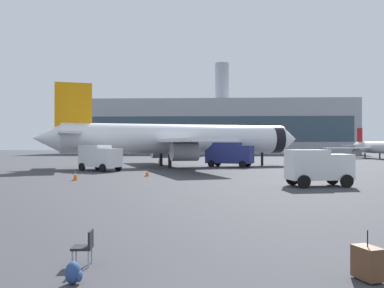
{
  "coord_description": "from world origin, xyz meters",
  "views": [
    {
      "loc": [
        -0.04,
        -4.67,
        2.98
      ],
      "look_at": [
        -1.7,
        29.74,
        3.0
      ],
      "focal_mm": 38.65,
      "sensor_mm": 36.0,
      "label": 1
    }
  ],
  "objects_px": {
    "airplane_at_gate": "(178,139)",
    "airplane_taxiing": "(375,147)",
    "service_truck": "(100,157)",
    "safety_cone_near": "(159,161)",
    "fuel_truck": "(229,153)",
    "safety_cone_mid": "(147,173)",
    "safety_cone_far": "(75,175)",
    "rolling_suitcase": "(368,263)",
    "gate_chair": "(85,245)",
    "traveller_backpack": "(74,273)",
    "cargo_van": "(318,166)"
  },
  "relations": [
    {
      "from": "safety_cone_far",
      "to": "gate_chair",
      "type": "relative_size",
      "value": 0.94
    },
    {
      "from": "rolling_suitcase",
      "to": "airplane_taxiing",
      "type": "bearing_deg",
      "value": 68.78
    },
    {
      "from": "service_truck",
      "to": "safety_cone_far",
      "type": "height_order",
      "value": "service_truck"
    },
    {
      "from": "safety_cone_mid",
      "to": "rolling_suitcase",
      "type": "distance_m",
      "value": 30.45
    },
    {
      "from": "safety_cone_far",
      "to": "safety_cone_near",
      "type": "bearing_deg",
      "value": 83.96
    },
    {
      "from": "service_truck",
      "to": "airplane_taxiing",
      "type": "bearing_deg",
      "value": 42.05
    },
    {
      "from": "safety_cone_far",
      "to": "rolling_suitcase",
      "type": "distance_m",
      "value": 28.49
    },
    {
      "from": "service_truck",
      "to": "rolling_suitcase",
      "type": "distance_m",
      "value": 39.43
    },
    {
      "from": "airplane_taxiing",
      "to": "traveller_backpack",
      "type": "bearing_deg",
      "value": -115.03
    },
    {
      "from": "airplane_taxiing",
      "to": "safety_cone_far",
      "type": "xyz_separation_m",
      "value": [
        -44.79,
        -53.12,
        -1.91
      ]
    },
    {
      "from": "cargo_van",
      "to": "gate_chair",
      "type": "relative_size",
      "value": 5.45
    },
    {
      "from": "rolling_suitcase",
      "to": "gate_chair",
      "type": "height_order",
      "value": "rolling_suitcase"
    },
    {
      "from": "fuel_truck",
      "to": "airplane_at_gate",
      "type": "bearing_deg",
      "value": -178.46
    },
    {
      "from": "service_truck",
      "to": "airplane_at_gate",
      "type": "bearing_deg",
      "value": 47.85
    },
    {
      "from": "airplane_taxiing",
      "to": "rolling_suitcase",
      "type": "relative_size",
      "value": 20.47
    },
    {
      "from": "safety_cone_near",
      "to": "safety_cone_far",
      "type": "relative_size",
      "value": 0.94
    },
    {
      "from": "service_truck",
      "to": "gate_chair",
      "type": "height_order",
      "value": "service_truck"
    },
    {
      "from": "airplane_taxiing",
      "to": "safety_cone_near",
      "type": "bearing_deg",
      "value": -150.83
    },
    {
      "from": "airplane_at_gate",
      "to": "safety_cone_mid",
      "type": "relative_size",
      "value": 50.01
    },
    {
      "from": "safety_cone_mid",
      "to": "service_truck",
      "type": "bearing_deg",
      "value": 132.07
    },
    {
      "from": "airplane_at_gate",
      "to": "airplane_taxiing",
      "type": "distance_m",
      "value": 50.01
    },
    {
      "from": "rolling_suitcase",
      "to": "traveller_backpack",
      "type": "bearing_deg",
      "value": -175.27
    },
    {
      "from": "airplane_taxiing",
      "to": "safety_cone_far",
      "type": "height_order",
      "value": "airplane_taxiing"
    },
    {
      "from": "airplane_at_gate",
      "to": "fuel_truck",
      "type": "relative_size",
      "value": 5.36
    },
    {
      "from": "cargo_van",
      "to": "rolling_suitcase",
      "type": "distance_m",
      "value": 20.74
    },
    {
      "from": "safety_cone_near",
      "to": "safety_cone_far",
      "type": "height_order",
      "value": "safety_cone_far"
    },
    {
      "from": "fuel_truck",
      "to": "cargo_van",
      "type": "height_order",
      "value": "fuel_truck"
    },
    {
      "from": "safety_cone_mid",
      "to": "gate_chair",
      "type": "relative_size",
      "value": 0.8
    },
    {
      "from": "cargo_van",
      "to": "rolling_suitcase",
      "type": "height_order",
      "value": "cargo_van"
    },
    {
      "from": "airplane_at_gate",
      "to": "airplane_taxiing",
      "type": "xyz_separation_m",
      "value": [
        37.92,
        32.57,
        -1.34
      ]
    },
    {
      "from": "airplane_taxiing",
      "to": "safety_cone_near",
      "type": "xyz_separation_m",
      "value": [
        -41.63,
        -23.23,
        -1.94
      ]
    },
    {
      "from": "gate_chair",
      "to": "fuel_truck",
      "type": "bearing_deg",
      "value": 83.11
    },
    {
      "from": "gate_chair",
      "to": "safety_cone_far",
      "type": "bearing_deg",
      "value": 109.12
    },
    {
      "from": "fuel_truck",
      "to": "gate_chair",
      "type": "relative_size",
      "value": 7.51
    },
    {
      "from": "traveller_backpack",
      "to": "safety_cone_far",
      "type": "bearing_deg",
      "value": 108.51
    },
    {
      "from": "cargo_van",
      "to": "gate_chair",
      "type": "height_order",
      "value": "cargo_van"
    },
    {
      "from": "fuel_truck",
      "to": "safety_cone_far",
      "type": "xyz_separation_m",
      "value": [
        -13.54,
        -20.73,
        -1.37
      ]
    },
    {
      "from": "safety_cone_mid",
      "to": "gate_chair",
      "type": "distance_m",
      "value": 28.29
    },
    {
      "from": "service_truck",
      "to": "traveller_backpack",
      "type": "xyz_separation_m",
      "value": [
        9.51,
        -36.6,
        -1.37
      ]
    },
    {
      "from": "safety_cone_mid",
      "to": "safety_cone_far",
      "type": "xyz_separation_m",
      "value": [
        -5.27,
        -4.54,
        0.06
      ]
    },
    {
      "from": "gate_chair",
      "to": "airplane_at_gate",
      "type": "bearing_deg",
      "value": 91.7
    },
    {
      "from": "airplane_taxiing",
      "to": "gate_chair",
      "type": "height_order",
      "value": "airplane_taxiing"
    },
    {
      "from": "gate_chair",
      "to": "service_truck",
      "type": "bearing_deg",
      "value": 104.85
    },
    {
      "from": "service_truck",
      "to": "safety_cone_near",
      "type": "height_order",
      "value": "service_truck"
    },
    {
      "from": "airplane_taxiing",
      "to": "rolling_suitcase",
      "type": "xyz_separation_m",
      "value": [
        -30.1,
        -77.53,
        -1.92
      ]
    },
    {
      "from": "cargo_van",
      "to": "fuel_truck",
      "type": "bearing_deg",
      "value": 101.89
    },
    {
      "from": "airplane_at_gate",
      "to": "rolling_suitcase",
      "type": "xyz_separation_m",
      "value": [
        7.82,
        -44.96,
        -3.27
      ]
    },
    {
      "from": "fuel_truck",
      "to": "service_truck",
      "type": "bearing_deg",
      "value": -148.37
    },
    {
      "from": "fuel_truck",
      "to": "traveller_backpack",
      "type": "height_order",
      "value": "fuel_truck"
    },
    {
      "from": "service_truck",
      "to": "fuel_truck",
      "type": "relative_size",
      "value": 0.81
    }
  ]
}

